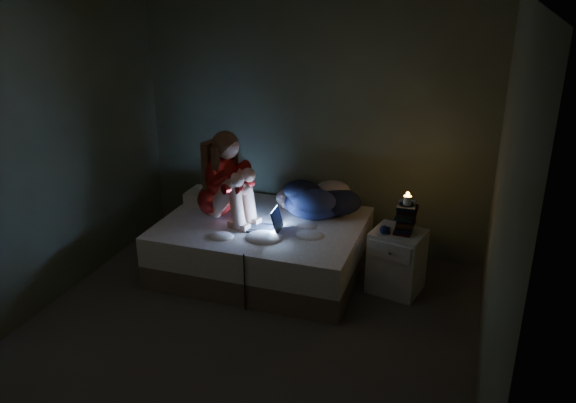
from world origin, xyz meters
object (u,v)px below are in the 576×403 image
at_px(bed, 263,246).
at_px(phone, 387,232).
at_px(nightstand, 397,261).
at_px(woman, 215,174).
at_px(laptop, 262,218).
at_px(candle, 407,201).

distance_m(bed, phone, 1.23).
bearing_deg(bed, nightstand, 1.72).
distance_m(bed, woman, 0.83).
xyz_separation_m(laptop, candle, (1.27, 0.20, 0.25)).
distance_m(bed, nightstand, 1.28).
relative_size(woman, nightstand, 1.51).
height_order(woman, laptop, woman).
xyz_separation_m(candle, phone, (-0.15, -0.05, -0.29)).
height_order(bed, woman, woman).
xyz_separation_m(woman, laptop, (0.51, -0.12, -0.33)).
distance_m(laptop, candle, 1.31).
relative_size(nightstand, candle, 7.33).
bearing_deg(nightstand, phone, -142.90).
xyz_separation_m(nightstand, candle, (0.05, 0.01, 0.59)).
bearing_deg(candle, woman, -177.25).
height_order(bed, nightstand, nightstand).
xyz_separation_m(bed, laptop, (0.07, -0.16, 0.37)).
bearing_deg(woman, bed, 21.47).
distance_m(bed, laptop, 0.41).
bearing_deg(woman, phone, 17.36).
height_order(woman, nightstand, woman).
relative_size(laptop, phone, 2.33).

